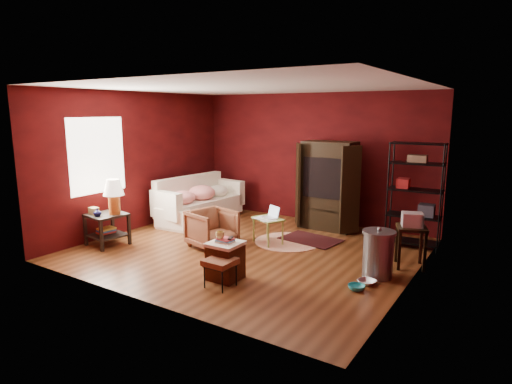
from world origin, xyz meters
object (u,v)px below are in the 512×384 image
Objects in this scene: laptop_desk at (268,221)px; wire_shelving at (416,191)px; hamper at (225,260)px; side_table at (110,206)px; sofa at (200,201)px; armchair at (212,227)px; tv_armoire at (328,184)px.

wire_shelving is (2.30, 1.21, 0.61)m from laptop_desk.
side_table is at bearing 176.25° from hamper.
hamper is 3.66m from wire_shelving.
sofa is 3.42× the size of hamper.
hamper is at bearing -126.29° from wire_shelving.
laptop_desk is at bearing -112.26° from sofa.
armchair is 0.41× the size of tv_armoire.
wire_shelving reaches higher than side_table.
armchair is at bearing 135.78° from hamper.
tv_armoire is (1.24, 2.26, 0.57)m from armchair.
armchair is 1.88m from side_table.
side_table is 2.87m from laptop_desk.
laptop_desk reaches higher than hamper.
laptop_desk is (2.35, 1.63, -0.30)m from side_table.
laptop_desk is at bearing -107.43° from tv_armoire.
hamper is (2.71, -0.18, -0.44)m from side_table.
side_table reaches higher than hamper.
sofa is at bearing -172.95° from laptop_desk.
sofa reaches higher than laptop_desk.
sofa is 2.92× the size of armchair.
tv_armoire is at bearing 47.84° from side_table.
hamper is (2.54, -2.47, -0.14)m from sofa.
armchair is at bearing -139.49° from sofa.
laptop_desk is at bearing -155.94° from wire_shelving.
tv_armoire is 1.82m from wire_shelving.
wire_shelving is (4.65, 2.84, 0.30)m from side_table.
sofa is 1.20× the size of tv_armoire.
sofa reaches higher than armchair.
laptop_desk is at bearing 101.48° from hamper.
wire_shelving is (1.79, -0.31, 0.09)m from tv_armoire.
hamper is 0.35× the size of tv_armoire.
sofa is at bearing -176.65° from wire_shelving.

